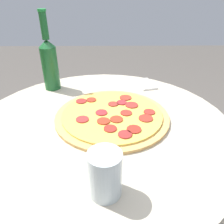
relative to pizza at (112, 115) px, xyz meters
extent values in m
cylinder|color=#B2A893|center=(-0.02, 0.03, -0.39)|extent=(0.07, 0.07, 0.71)
cylinder|color=#B2A893|center=(-0.02, 0.03, -0.02)|extent=(0.82, 0.82, 0.02)
cylinder|color=tan|center=(0.00, 0.00, 0.00)|extent=(0.36, 0.36, 0.01)
cylinder|color=#E0BC4C|center=(0.00, 0.00, 0.01)|extent=(0.32, 0.32, 0.01)
cylinder|color=maroon|center=(0.10, -0.05, 0.01)|extent=(0.04, 0.04, 0.00)
cylinder|color=maroon|center=(-0.12, -0.03, 0.01)|extent=(0.04, 0.04, 0.00)
cylinder|color=maroon|center=(0.07, -0.03, 0.01)|extent=(0.04, 0.04, 0.00)
cylinder|color=maroon|center=(-0.09, 0.01, 0.01)|extent=(0.04, 0.04, 0.00)
cylinder|color=#9A301C|center=(-0.04, -0.01, 0.01)|extent=(0.04, 0.04, 0.00)
cylinder|color=maroon|center=(-0.09, -0.06, 0.01)|extent=(0.04, 0.04, 0.00)
cylinder|color=#A42A28|center=(-0.04, 0.09, 0.01)|extent=(0.04, 0.04, 0.00)
cylinder|color=#9F301C|center=(-0.05, 0.03, 0.01)|extent=(0.04, 0.04, 0.00)
cylinder|color=maroon|center=(0.00, -0.12, 0.01)|extent=(0.04, 0.04, 0.00)
cylinder|color=maroon|center=(0.06, 0.00, 0.01)|extent=(0.03, 0.03, 0.00)
cylinder|color=maroon|center=(0.05, -0.07, 0.01)|extent=(0.04, 0.04, 0.00)
cylinder|color=maroon|center=(-0.03, -0.10, 0.01)|extent=(0.04, 0.04, 0.00)
cylinder|color=#A3262A|center=(0.00, 0.04, 0.01)|extent=(0.04, 0.04, 0.00)
cylinder|color=maroon|center=(0.00, -0.04, 0.01)|extent=(0.04, 0.04, 0.00)
cylinder|color=maroon|center=(0.08, 0.11, 0.01)|extent=(0.04, 0.04, 0.00)
cylinder|color=maroon|center=(0.09, 0.07, 0.01)|extent=(0.03, 0.03, 0.00)
cylinder|color=#195628|center=(0.23, 0.24, 0.08)|extent=(0.06, 0.06, 0.17)
cone|color=#195628|center=(0.23, 0.24, 0.17)|extent=(0.06, 0.06, 0.03)
cylinder|color=#195628|center=(0.23, 0.24, 0.24)|extent=(0.03, 0.03, 0.09)
cylinder|color=#1E8438|center=(0.23, 0.24, 0.29)|extent=(0.03, 0.03, 0.01)
cylinder|color=silver|center=(-0.29, 0.02, 0.04)|extent=(0.07, 0.07, 0.10)
cube|color=white|center=(0.26, -0.14, 0.00)|extent=(0.12, 0.09, 0.01)
camera|label=1|loc=(-0.60, 0.01, 0.37)|focal=35.00mm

